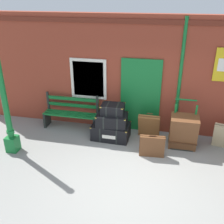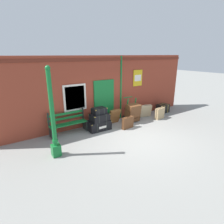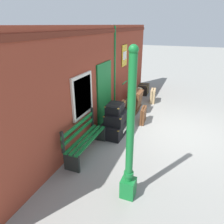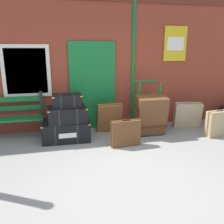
# 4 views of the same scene
# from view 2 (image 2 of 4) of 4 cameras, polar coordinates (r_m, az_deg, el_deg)

# --- Properties ---
(ground_plane) EXTENTS (60.00, 60.00, 0.00)m
(ground_plane) POSITION_cam_2_polar(r_m,az_deg,el_deg) (7.46, 8.54, -8.42)
(ground_plane) COLOR gray
(brick_facade) EXTENTS (10.40, 0.35, 3.20)m
(brick_facade) POSITION_cam_2_polar(r_m,az_deg,el_deg) (8.93, -2.36, 6.94)
(brick_facade) COLOR brown
(brick_facade) RESTS_ON ground
(lamp_post) EXTENTS (0.28, 0.28, 2.94)m
(lamp_post) POSITION_cam_2_polar(r_m,az_deg,el_deg) (6.10, -17.80, -3.74)
(lamp_post) COLOR #146B2D
(lamp_post) RESTS_ON ground
(platform_bench) EXTENTS (1.60, 0.43, 1.01)m
(platform_bench) POSITION_cam_2_polar(r_m,az_deg,el_deg) (7.98, -13.54, -3.48)
(platform_bench) COLOR #146B2D
(platform_bench) RESTS_ON ground
(steamer_trunk_base) EXTENTS (1.03, 0.68, 0.43)m
(steamer_trunk_base) POSITION_cam_2_polar(r_m,az_deg,el_deg) (8.24, -4.17, -4.07)
(steamer_trunk_base) COLOR black
(steamer_trunk_base) RESTS_ON ground
(steamer_trunk_middle) EXTENTS (0.83, 0.58, 0.33)m
(steamer_trunk_middle) POSITION_cam_2_polar(r_m,az_deg,el_deg) (8.10, -3.91, -1.66)
(steamer_trunk_middle) COLOR black
(steamer_trunk_middle) RESTS_ON steamer_trunk_base
(steamer_trunk_top) EXTENTS (0.62, 0.47, 0.27)m
(steamer_trunk_top) POSITION_cam_2_polar(r_m,az_deg,el_deg) (8.06, -4.06, 0.40)
(steamer_trunk_top) COLOR black
(steamer_trunk_top) RESTS_ON steamer_trunk_middle
(porters_trolley) EXTENTS (0.71, 0.58, 1.20)m
(porters_trolley) POSITION_cam_2_polar(r_m,az_deg,el_deg) (9.31, 5.73, -1.13)
(porters_trolley) COLOR black
(porters_trolley) RESTS_ON ground
(large_brown_trunk) EXTENTS (0.70, 0.57, 0.94)m
(large_brown_trunk) POSITION_cam_2_polar(r_m,az_deg,el_deg) (9.12, 6.46, -0.26)
(large_brown_trunk) COLOR brown
(large_brown_trunk) RESTS_ON ground
(suitcase_brown) EXTENTS (0.59, 0.38, 0.73)m
(suitcase_brown) POSITION_cam_2_polar(r_m,az_deg,el_deg) (8.88, 0.71, -1.37)
(suitcase_brown) COLOR brown
(suitcase_brown) RESTS_ON ground
(suitcase_oxblood) EXTENTS (0.70, 0.43, 0.67)m
(suitcase_oxblood) POSITION_cam_2_polar(r_m,az_deg,el_deg) (10.04, 10.38, 0.39)
(suitcase_oxblood) COLOR tan
(suitcase_oxblood) RESTS_ON ground
(suitcase_slate) EXTENTS (0.60, 0.26, 0.62)m
(suitcase_slate) POSITION_cam_2_polar(r_m,az_deg,el_deg) (9.87, 14.69, -0.41)
(suitcase_slate) COLOR tan
(suitcase_slate) RESTS_ON ground
(suitcase_umber) EXTENTS (0.62, 0.18, 0.58)m
(suitcase_umber) POSITION_cam_2_polar(r_m,az_deg,el_deg) (8.35, 4.96, -3.35)
(suitcase_umber) COLOR brown
(suitcase_umber) RESTS_ON ground
(corner_trunk) EXTENTS (0.71, 0.52, 0.49)m
(corner_trunk) POSITION_cam_2_polar(r_m,az_deg,el_deg) (11.03, 15.57, 1.11)
(corner_trunk) COLOR black
(corner_trunk) RESTS_ON ground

